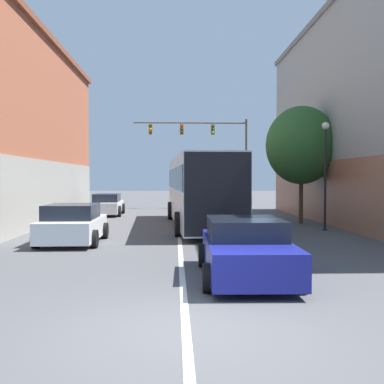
# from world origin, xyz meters

# --- Properties ---
(ground_plane) EXTENTS (160.00, 160.00, 0.00)m
(ground_plane) POSITION_xyz_m (0.00, 0.00, 0.00)
(ground_plane) COLOR #4C4C4F
(lane_center_line) EXTENTS (0.14, 44.21, 0.01)m
(lane_center_line) POSITION_xyz_m (0.00, 16.10, 0.00)
(lane_center_line) COLOR silver
(lane_center_line) RESTS_ON ground_plane
(bus) EXTENTS (3.22, 12.46, 3.31)m
(bus) POSITION_xyz_m (1.01, 15.00, 1.86)
(bus) COLOR #B7B7BC
(bus) RESTS_ON ground_plane
(hatchback_foreground) EXTENTS (2.20, 4.31, 1.37)m
(hatchback_foreground) POSITION_xyz_m (1.49, 3.63, 0.66)
(hatchback_foreground) COLOR navy
(hatchback_foreground) RESTS_ON ground_plane
(parked_car_left_near) EXTENTS (2.04, 4.31, 1.37)m
(parked_car_left_near) POSITION_xyz_m (-4.47, 21.78, 0.66)
(parked_car_left_near) COLOR silver
(parked_car_left_near) RESTS_ON ground_plane
(parked_car_left_mid) EXTENTS (2.16, 3.88, 1.40)m
(parked_car_left_mid) POSITION_xyz_m (-3.83, 9.40, 0.67)
(parked_car_left_mid) COLOR silver
(parked_car_left_mid) RESTS_ON ground_plane
(traffic_signal_gantry) EXTENTS (8.87, 0.36, 6.96)m
(traffic_signal_gantry) POSITION_xyz_m (2.50, 28.19, 5.20)
(traffic_signal_gantry) COLOR #514C47
(traffic_signal_gantry) RESTS_ON ground_plane
(street_lamp) EXTENTS (0.33, 0.33, 4.83)m
(street_lamp) POSITION_xyz_m (6.52, 13.02, 2.84)
(street_lamp) COLOR black
(street_lamp) RESTS_ON ground_plane
(street_tree_near) EXTENTS (3.65, 3.28, 6.05)m
(street_tree_near) POSITION_xyz_m (6.33, 16.16, 4.03)
(street_tree_near) COLOR #4C3823
(street_tree_near) RESTS_ON ground_plane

